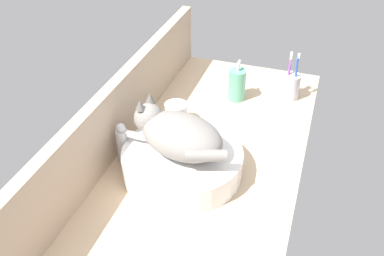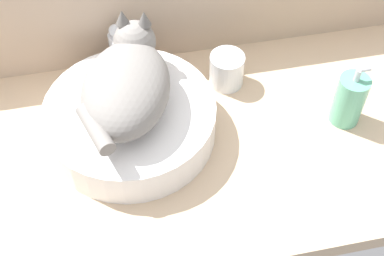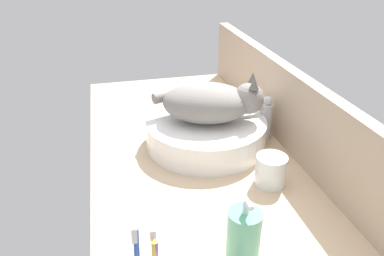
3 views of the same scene
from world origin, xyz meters
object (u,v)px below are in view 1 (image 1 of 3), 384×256
Objects in this scene: cat at (178,134)px; sink_basin at (182,162)px; faucet at (126,142)px; toothbrush_cup at (290,85)px; soap_dispenser at (237,85)px; water_glass at (176,115)px.

sink_basin is at bearing -102.95° from cat.
toothbrush_cup is (52.70, -41.93, -1.95)cm from faucet.
soap_dispenser is at bearing -26.86° from faucet.
toothbrush_cup is (7.01, -18.79, -0.71)cm from soap_dispenser.
soap_dispenser is (45.69, -23.14, -1.25)cm from faucet.
water_glass is at bearing 21.88° from cat.
toothbrush_cup reaches higher than water_glass.
cat is at bearing 171.72° from soap_dispenser.
cat reaches higher than faucet.
faucet is 67.37cm from toothbrush_cup.
cat is 2.25× the size of faucet.
water_glass is (23.29, -7.42, -3.90)cm from faucet.
sink_basin is at bearing 173.43° from soap_dispenser.
sink_basin is 4.50× the size of water_glass.
soap_dispenser reaches higher than water_glass.
sink_basin is 25.37cm from water_glass.
cat is 58.64cm from toothbrush_cup.
soap_dispenser is at bearing -6.57° from sink_basin.
faucet is at bearing 91.76° from cat.
soap_dispenser is at bearing -8.28° from cat.
cat reaches higher than water_glass.
toothbrush_cup is (52.49, -24.02, 1.31)cm from sink_basin.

